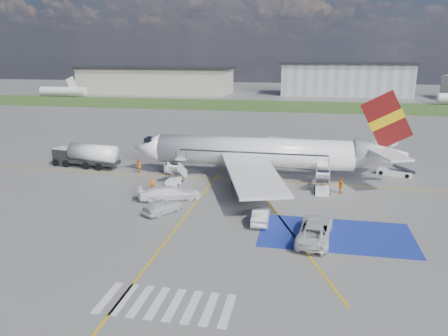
# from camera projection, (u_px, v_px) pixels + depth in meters

# --- Properties ---
(ground) EXTENTS (400.00, 400.00, 0.00)m
(ground) POSITION_uv_depth(u_px,v_px,m) (236.00, 212.00, 46.05)
(ground) COLOR #60605E
(ground) RESTS_ON ground
(grass_strip) EXTENTS (400.00, 30.00, 0.01)m
(grass_strip) POSITION_uv_depth(u_px,v_px,m) (287.00, 106.00, 136.12)
(grass_strip) COLOR #2D4C1E
(grass_strip) RESTS_ON ground
(taxiway_line_main) EXTENTS (120.00, 0.20, 0.01)m
(taxiway_line_main) POSITION_uv_depth(u_px,v_px,m) (252.00, 180.00, 57.43)
(taxiway_line_main) COLOR gold
(taxiway_line_main) RESTS_ON ground
(taxiway_line_cross) EXTENTS (0.20, 60.00, 0.01)m
(taxiway_line_cross) POSITION_uv_depth(u_px,v_px,m) (160.00, 249.00, 37.50)
(taxiway_line_cross) COLOR gold
(taxiway_line_cross) RESTS_ON ground
(taxiway_line_diag) EXTENTS (20.71, 56.45, 0.01)m
(taxiway_line_diag) POSITION_uv_depth(u_px,v_px,m) (252.00, 180.00, 57.43)
(taxiway_line_diag) COLOR gold
(taxiway_line_diag) RESTS_ON ground
(staging_box) EXTENTS (14.00, 8.00, 0.01)m
(staging_box) POSITION_uv_depth(u_px,v_px,m) (336.00, 235.00, 40.40)
(staging_box) COLOR navy
(staging_box) RESTS_ON ground
(crosswalk) EXTENTS (9.00, 4.00, 0.01)m
(crosswalk) POSITION_uv_depth(u_px,v_px,m) (166.00, 304.00, 29.32)
(crosswalk) COLOR silver
(crosswalk) RESTS_ON ground
(terminal_west) EXTENTS (60.00, 22.00, 10.00)m
(terminal_west) POSITION_uv_depth(u_px,v_px,m) (156.00, 81.00, 178.23)
(terminal_west) COLOR #A29B8C
(terminal_west) RESTS_ON ground
(terminal_centre) EXTENTS (48.00, 18.00, 12.00)m
(terminal_centre) POSITION_uv_depth(u_px,v_px,m) (345.00, 79.00, 168.78)
(terminal_centre) COLOR gray
(terminal_centre) RESTS_ON ground
(airliner) EXTENTS (36.81, 32.95, 11.92)m
(airliner) POSITION_uv_depth(u_px,v_px,m) (265.00, 153.00, 58.17)
(airliner) COLOR silver
(airliner) RESTS_ON ground
(airstairs_fwd) EXTENTS (1.90, 5.20, 3.60)m
(airstairs_fwd) POSITION_uv_depth(u_px,v_px,m) (175.00, 179.00, 55.91)
(airstairs_fwd) COLOR silver
(airstairs_fwd) RESTS_ON ground
(airstairs_aft) EXTENTS (1.90, 5.20, 3.60)m
(airstairs_aft) POSITION_uv_depth(u_px,v_px,m) (322.00, 187.00, 52.47)
(airstairs_aft) COLOR silver
(airstairs_aft) RESTS_ON ground
(fuel_tanker) EXTENTS (10.36, 4.19, 3.44)m
(fuel_tanker) POSITION_uv_depth(u_px,v_px,m) (87.00, 157.00, 63.88)
(fuel_tanker) COLOR black
(fuel_tanker) RESTS_ON ground
(gpu_cart) EXTENTS (2.03, 1.67, 1.47)m
(gpu_cart) POSITION_uv_depth(u_px,v_px,m) (171.00, 170.00, 60.21)
(gpu_cart) COLOR silver
(gpu_cart) RESTS_ON ground
(belt_loader) EXTENTS (5.02, 3.02, 1.45)m
(belt_loader) POSITION_uv_depth(u_px,v_px,m) (395.00, 173.00, 59.74)
(belt_loader) COLOR silver
(belt_loader) RESTS_ON ground
(car_silver_a) EXTENTS (3.83, 4.76, 1.52)m
(car_silver_a) POSITION_uv_depth(u_px,v_px,m) (163.00, 206.00, 45.61)
(car_silver_a) COLOR silver
(car_silver_a) RESTS_ON ground
(car_silver_b) EXTENTS (1.72, 4.62, 1.51)m
(car_silver_b) POSITION_uv_depth(u_px,v_px,m) (261.00, 216.00, 43.05)
(car_silver_b) COLOR #A5A7AC
(car_silver_b) RESTS_ON ground
(van_white_a) EXTENTS (3.40, 6.33, 2.28)m
(van_white_a) POSITION_uv_depth(u_px,v_px,m) (315.00, 227.00, 39.35)
(van_white_a) COLOR silver
(van_white_a) RESTS_ON ground
(van_white_b) EXTENTS (5.75, 4.01, 2.09)m
(van_white_b) POSITION_uv_depth(u_px,v_px,m) (170.00, 191.00, 49.82)
(van_white_b) COLOR white
(van_white_b) RESTS_ON ground
(crew_fwd) EXTENTS (0.72, 0.67, 1.65)m
(crew_fwd) POSITION_uv_depth(u_px,v_px,m) (153.00, 184.00, 53.15)
(crew_fwd) COLOR orange
(crew_fwd) RESTS_ON ground
(crew_nose) EXTENTS (1.00, 1.13, 1.93)m
(crew_nose) POSITION_uv_depth(u_px,v_px,m) (138.00, 166.00, 60.83)
(crew_nose) COLOR orange
(crew_nose) RESTS_ON ground
(crew_aft) EXTENTS (0.73, 1.23, 1.96)m
(crew_aft) POSITION_uv_depth(u_px,v_px,m) (341.00, 186.00, 51.94)
(crew_aft) COLOR orange
(crew_aft) RESTS_ON ground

